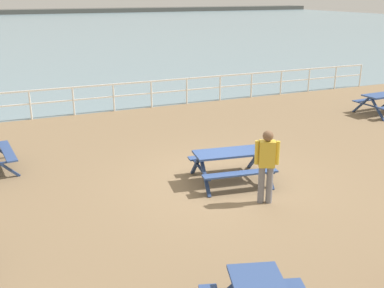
{
  "coord_description": "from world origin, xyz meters",
  "views": [
    {
      "loc": [
        -4.71,
        -9.13,
        4.42
      ],
      "look_at": [
        -0.5,
        0.69,
        0.8
      ],
      "focal_mm": 42.14,
      "sensor_mm": 36.0,
      "label": 1
    }
  ],
  "objects": [
    {
      "name": "picnic_table_far_right",
      "position": [
        0.19,
        -0.13,
        0.58
      ],
      "size": [
        1.99,
        1.75,
        0.8
      ],
      "rotation": [
        0.0,
        0.0,
        -0.14
      ],
      "color": "#334C84",
      "rests_on": "ground"
    },
    {
      "name": "sea_band",
      "position": [
        0.0,
        52.75,
        0.0
      ],
      "size": [
        142.0,
        90.0,
        0.01
      ],
      "primitive_type": "cube",
      "color": "gray",
      "rests_on": "ground"
    },
    {
      "name": "ground_plane",
      "position": [
        0.0,
        0.0,
        -0.1
      ],
      "size": [
        30.0,
        24.0,
        0.2
      ],
      "primitive_type": "cube",
      "color": "#846B4C"
    },
    {
      "name": "distant_shoreline",
      "position": [
        0.0,
        95.75,
        0.0
      ],
      "size": [
        142.0,
        6.0,
        1.8
      ],
      "primitive_type": "cube",
      "color": "#4C4C47",
      "rests_on": "ground"
    },
    {
      "name": "visitor",
      "position": [
        0.32,
        -1.47,
        0.95
      ],
      "size": [
        0.49,
        0.35,
        1.66
      ],
      "rotation": [
        0.0,
        0.0,
        4.26
      ],
      "color": "slate",
      "rests_on": "ground"
    },
    {
      "name": "seaward_railing",
      "position": [
        -0.0,
        7.75,
        0.73
      ],
      "size": [
        23.07,
        0.07,
        1.08
      ],
      "color": "white",
      "rests_on": "ground"
    }
  ]
}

